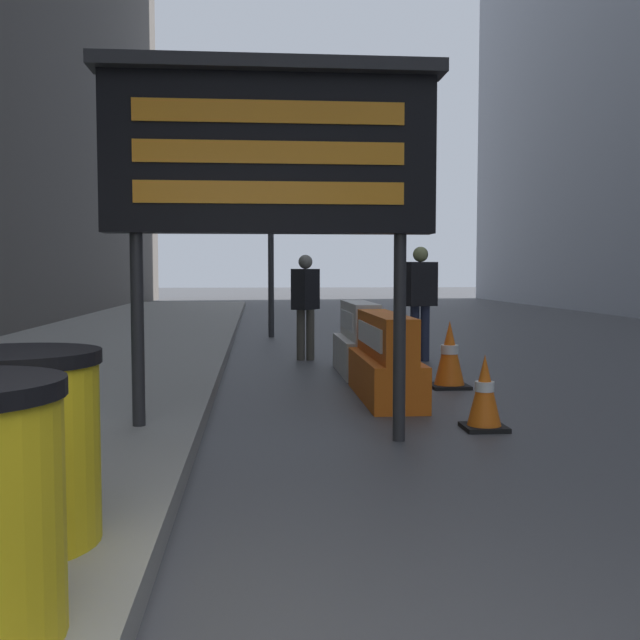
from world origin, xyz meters
name	(u,v)px	position (x,y,z in m)	size (l,w,h in m)	color
barrel_drum_middle	(15,447)	(-0.61, 1.67, 0.59)	(0.76, 0.76, 0.86)	yellow
message_board	(270,153)	(0.56, 4.18, 2.27)	(2.69, 0.36, 2.97)	#28282B
jersey_barrier_orange_far	(385,361)	(1.82, 6.15, 0.40)	(0.55, 1.98, 0.91)	orange
jersey_barrier_white	(359,342)	(1.82, 8.15, 0.42)	(0.55, 1.67, 0.95)	silver
traffic_cone_near	(449,355)	(2.69, 6.83, 0.39)	(0.44, 0.44, 0.79)	black
traffic_cone_mid	(485,393)	(2.40, 4.53, 0.32)	(0.36, 0.36, 0.65)	black
traffic_light_near_curb	(271,193)	(0.75, 13.67, 2.95)	(0.28, 0.44, 4.07)	#2D2D30
pedestrian_worker	(420,294)	(2.91, 9.43, 1.02)	(0.51, 0.39, 1.73)	#23283D
pedestrian_passerby	(305,298)	(1.19, 9.68, 0.95)	(0.46, 0.49, 1.61)	#514C42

